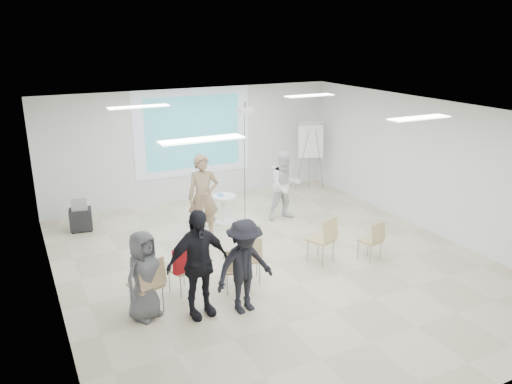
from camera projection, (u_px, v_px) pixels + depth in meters
name	position (u px, v px, depth m)	size (l,w,h in m)	color
floor	(274.00, 265.00, 9.96)	(8.00, 9.00, 0.10)	beige
ceiling	(276.00, 110.00, 9.01)	(8.00, 9.00, 0.10)	white
wall_back	(193.00, 145.00, 13.35)	(8.00, 0.10, 3.00)	silver
wall_left	(47.00, 227.00, 7.75)	(0.10, 9.00, 3.00)	silver
wall_right	(432.00, 166.00, 11.22)	(0.10, 9.00, 3.00)	silver
projection_halo	(193.00, 132.00, 13.18)	(3.20, 0.01, 2.30)	silver
projection_image	(193.00, 132.00, 13.17)	(2.60, 0.01, 1.90)	teal
pedestal_table	(224.00, 208.00, 11.85)	(0.74, 0.74, 0.72)	white
player_left	(203.00, 191.00, 10.89)	(0.78, 0.53, 2.13)	#987B5D
player_right	(285.00, 182.00, 11.99)	(0.90, 0.72, 1.87)	white
controller_left	(206.00, 173.00, 11.07)	(0.04, 0.13, 0.04)	silver
controller_right	(274.00, 167.00, 12.03)	(0.04, 0.12, 0.04)	white
chair_far_left	(148.00, 282.00, 7.96)	(0.59, 0.62, 1.00)	tan
chair_left_mid	(184.00, 266.00, 8.65)	(0.52, 0.54, 0.86)	tan
chair_left_inner	(236.00, 266.00, 8.67)	(0.50, 0.52, 0.85)	tan
chair_center	(250.00, 256.00, 8.99)	(0.55, 0.57, 0.91)	tan
chair_right_inner	(325.00, 236.00, 9.76)	(0.59, 0.61, 0.96)	tan
chair_right_far	(373.00, 238.00, 9.88)	(0.47, 0.49, 0.83)	tan
red_jacket	(185.00, 259.00, 8.45)	(0.46, 0.11, 0.44)	#AE151A
laptop	(235.00, 267.00, 8.77)	(0.31, 0.23, 0.02)	black
audience_left	(198.00, 256.00, 7.82)	(1.21, 0.72, 2.07)	black
audience_mid	(245.00, 260.00, 7.97)	(1.17, 0.64, 1.81)	black
audience_outer	(143.00, 270.00, 7.81)	(0.81, 0.53, 1.66)	#545559
flipchart_easel	(311.00, 141.00, 14.14)	(0.78, 0.62, 1.94)	gray
av_cart	(81.00, 217.00, 11.45)	(0.54, 0.46, 0.73)	black
ceiling_projector	(245.00, 117.00, 10.43)	(0.30, 0.25, 3.00)	white
fluor_panel_nw	(139.00, 107.00, 9.87)	(1.20, 0.30, 0.02)	white
fluor_panel_ne	(309.00, 96.00, 11.59)	(1.20, 0.30, 0.02)	white
fluor_panel_sw	(202.00, 140.00, 6.90)	(1.20, 0.30, 0.02)	white
fluor_panel_se	(419.00, 118.00, 8.61)	(1.20, 0.30, 0.02)	white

